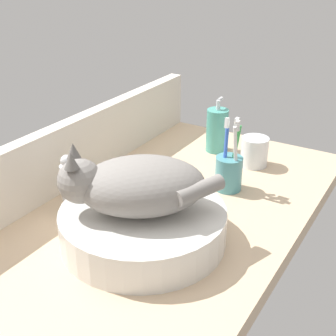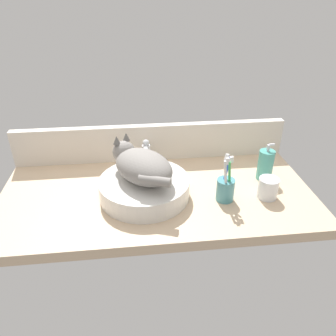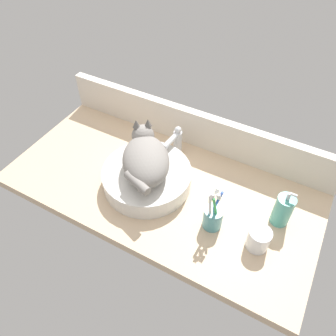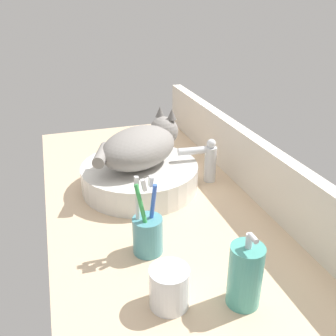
{
  "view_description": "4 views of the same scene",
  "coord_description": "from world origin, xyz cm",
  "px_view_note": "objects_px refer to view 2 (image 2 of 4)",
  "views": [
    {
      "loc": [
        -71.2,
        -48.43,
        55.76
      ],
      "look_at": [
        7.42,
        -0.99,
        11.18
      ],
      "focal_mm": 50.0,
      "sensor_mm": 36.0,
      "label": 1
    },
    {
      "loc": [
        -7.61,
        -105.82,
        71.53
      ],
      "look_at": [
        4.56,
        1.86,
        9.24
      ],
      "focal_mm": 35.0,
      "sensor_mm": 36.0,
      "label": 2
    },
    {
      "loc": [
        42.01,
        -71.38,
        97.45
      ],
      "look_at": [
        2.22,
        1.33,
        8.91
      ],
      "focal_mm": 35.0,
      "sensor_mm": 36.0,
      "label": 3
    },
    {
      "loc": [
        90.76,
        -24.45,
        53.1
      ],
      "look_at": [
        1.96,
        4.01,
        8.6
      ],
      "focal_mm": 40.0,
      "sensor_mm": 36.0,
      "label": 4
    }
  ],
  "objects_px": {
    "sink_basin": "(145,188)",
    "faucet": "(146,154)",
    "cat": "(141,165)",
    "water_glass": "(268,189)",
    "soap_dispenser": "(265,165)",
    "toothbrush_cup": "(225,188)"
  },
  "relations": [
    {
      "from": "sink_basin",
      "to": "faucet",
      "type": "xyz_separation_m",
      "value": [
        0.02,
        0.2,
        0.04
      ]
    },
    {
      "from": "cat",
      "to": "faucet",
      "type": "height_order",
      "value": "cat"
    },
    {
      "from": "cat",
      "to": "water_glass",
      "type": "relative_size",
      "value": 3.76
    },
    {
      "from": "soap_dispenser",
      "to": "toothbrush_cup",
      "type": "relative_size",
      "value": 0.85
    },
    {
      "from": "water_glass",
      "to": "toothbrush_cup",
      "type": "bearing_deg",
      "value": 179.15
    },
    {
      "from": "cat",
      "to": "water_glass",
      "type": "distance_m",
      "value": 0.48
    },
    {
      "from": "water_glass",
      "to": "sink_basin",
      "type": "bearing_deg",
      "value": 172.79
    },
    {
      "from": "toothbrush_cup",
      "to": "water_glass",
      "type": "relative_size",
      "value": 2.33
    },
    {
      "from": "sink_basin",
      "to": "cat",
      "type": "relative_size",
      "value": 1.12
    },
    {
      "from": "toothbrush_cup",
      "to": "sink_basin",
      "type": "bearing_deg",
      "value": 169.34
    },
    {
      "from": "sink_basin",
      "to": "faucet",
      "type": "height_order",
      "value": "faucet"
    },
    {
      "from": "sink_basin",
      "to": "toothbrush_cup",
      "type": "height_order",
      "value": "toothbrush_cup"
    },
    {
      "from": "soap_dispenser",
      "to": "water_glass",
      "type": "bearing_deg",
      "value": -105.7
    },
    {
      "from": "sink_basin",
      "to": "water_glass",
      "type": "xyz_separation_m",
      "value": [
        0.46,
        -0.06,
        -0.0
      ]
    },
    {
      "from": "faucet",
      "to": "water_glass",
      "type": "relative_size",
      "value": 1.69
    },
    {
      "from": "faucet",
      "to": "toothbrush_cup",
      "type": "relative_size",
      "value": 0.73
    },
    {
      "from": "water_glass",
      "to": "faucet",
      "type": "bearing_deg",
      "value": 149.36
    },
    {
      "from": "faucet",
      "to": "toothbrush_cup",
      "type": "distance_m",
      "value": 0.38
    },
    {
      "from": "faucet",
      "to": "soap_dispenser",
      "type": "xyz_separation_m",
      "value": [
        0.48,
        -0.13,
        -0.01
      ]
    },
    {
      "from": "soap_dispenser",
      "to": "water_glass",
      "type": "relative_size",
      "value": 1.98
    },
    {
      "from": "sink_basin",
      "to": "cat",
      "type": "xyz_separation_m",
      "value": [
        -0.01,
        0.01,
        0.09
      ]
    },
    {
      "from": "sink_basin",
      "to": "soap_dispenser",
      "type": "xyz_separation_m",
      "value": [
        0.5,
        0.07,
        0.03
      ]
    }
  ]
}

